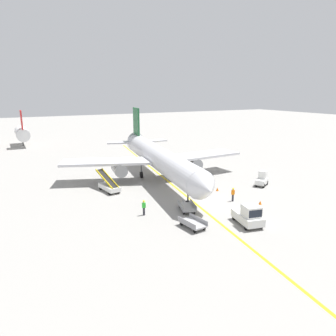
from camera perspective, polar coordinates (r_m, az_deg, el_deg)
The scene contains 13 objects.
ground_plane at distance 38.36m, azimuth 6.64°, elevation -6.41°, with size 300.00×300.00×0.00m, color gray.
taxi_line_yellow at distance 42.21m, azimuth 2.52°, elevation -4.43°, with size 0.30×80.00×0.01m, color yellow.
airliner at distance 47.81m, azimuth -1.88°, elevation 1.97°, with size 28.28×35.28×10.10m.
pushback_tug at distance 33.05m, azimuth 14.30°, elevation -8.28°, with size 2.62×3.92×2.20m.
baggage_tug_near_wing at distance 47.01m, azimuth 16.54°, elevation -1.93°, with size 2.73×2.35×2.10m.
belt_loader_forward_hold at distance 43.27m, azimuth -10.57°, elevation -3.13°, with size 2.10×5.14×2.59m.
baggage_cart_loaded at distance 35.89m, azimuth 3.42°, elevation -6.98°, with size 2.32×3.83×0.94m.
baggage_cart_empty_trailing at distance 31.73m, azimuth 4.42°, elevation -9.85°, with size 1.90×3.83×0.94m.
ground_crew_marshaller at distance 39.51m, azimuth 11.59°, elevation -4.60°, with size 0.36×0.24×1.70m.
ground_crew_wing_walker at distance 34.57m, azimuth -4.36°, elevation -7.03°, with size 0.36×0.24×1.70m.
safety_cone_nose_left at distance 43.37m, azimuth 8.87°, elevation -3.79°, with size 0.36×0.36×0.44m, color orange.
safety_cone_nose_right at distance 39.42m, azimuth 16.24°, elevation -5.98°, with size 0.36×0.36×0.44m, color orange.
distant_aircraft_mid_right at distance 85.40m, azimuth -24.76°, elevation 5.77°, with size 3.00×10.10×8.80m.
Camera 1 is at (-20.48, -29.67, 13.10)m, focal length 33.93 mm.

